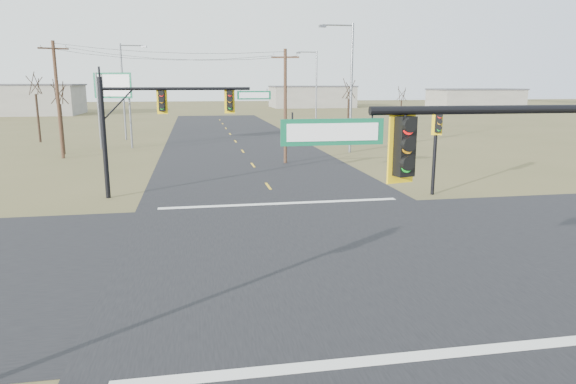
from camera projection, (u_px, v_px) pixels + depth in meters
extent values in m
plane|color=brown|center=(315.00, 251.00, 18.43)|extent=(320.00, 320.00, 0.00)
cube|color=black|center=(315.00, 251.00, 18.43)|extent=(160.00, 14.00, 0.02)
cube|color=black|center=(315.00, 251.00, 18.42)|extent=(14.00, 160.00, 0.02)
cube|color=silver|center=(394.00, 358.00, 11.20)|extent=(12.00, 0.40, 0.01)
cube|color=silver|center=(281.00, 203.00, 25.64)|extent=(12.00, 0.40, 0.01)
cube|color=#0C5636|center=(333.00, 132.00, 8.73)|extent=(1.80, 0.05, 0.45)
cylinder|color=black|center=(104.00, 139.00, 26.40)|extent=(0.25, 0.25, 6.24)
cylinder|color=black|center=(177.00, 89.00, 26.54)|extent=(7.58, 0.16, 0.16)
cube|color=#0C5636|center=(254.00, 95.00, 27.32)|extent=(1.80, 0.05, 0.45)
cylinder|color=black|center=(435.00, 154.00, 27.39)|extent=(0.19, 0.19, 4.43)
cylinder|color=#4A2E1F|center=(285.00, 107.00, 37.87)|extent=(0.24, 0.24, 8.36)
cube|color=#4A2E1F|center=(285.00, 57.00, 37.13)|extent=(2.00, 0.64, 0.12)
cylinder|color=#4A2E1F|center=(58.00, 101.00, 40.35)|extent=(0.26, 0.26, 9.14)
cube|color=#4A2E1F|center=(53.00, 48.00, 39.53)|extent=(2.12, 0.95, 0.12)
cylinder|color=slate|center=(99.00, 111.00, 46.61)|extent=(0.18, 0.18, 6.86)
cylinder|color=slate|center=(130.00, 111.00, 47.09)|extent=(0.18, 0.18, 6.86)
cube|color=#0C5636|center=(113.00, 85.00, 46.38)|extent=(3.46, 1.35, 2.29)
cylinder|color=slate|center=(351.00, 89.00, 43.80)|extent=(0.22, 0.22, 10.83)
cylinder|color=slate|center=(338.00, 25.00, 42.49)|extent=(2.60, 0.13, 0.13)
cube|color=slate|center=(322.00, 26.00, 42.29)|extent=(0.65, 0.42, 0.19)
cylinder|color=slate|center=(316.00, 90.00, 66.82)|extent=(0.20, 0.20, 10.02)
cylinder|color=slate|center=(308.00, 52.00, 65.61)|extent=(2.41, 0.12, 0.12)
cube|color=slate|center=(298.00, 53.00, 65.42)|extent=(0.56, 0.26, 0.18)
cylinder|color=slate|center=(123.00, 92.00, 53.89)|extent=(0.20, 0.20, 9.94)
cylinder|color=slate|center=(132.00, 45.00, 53.11)|extent=(2.39, 0.12, 0.12)
cube|color=slate|center=(144.00, 47.00, 53.34)|extent=(0.60, 0.40, 0.18)
cylinder|color=black|center=(62.00, 129.00, 43.25)|extent=(0.21, 0.21, 4.21)
cylinder|color=black|center=(38.00, 118.00, 52.01)|extent=(0.22, 0.22, 4.86)
cylinder|color=black|center=(348.00, 118.00, 57.50)|extent=(0.22, 0.22, 4.26)
cylinder|color=black|center=(401.00, 117.00, 61.21)|extent=(0.17, 0.17, 3.89)
cube|color=gray|center=(2.00, 100.00, 97.48)|extent=(28.00, 14.00, 5.50)
cube|color=gray|center=(312.00, 97.00, 128.14)|extent=(20.00, 12.00, 5.00)
cube|color=gray|center=(475.00, 101.00, 109.38)|extent=(18.00, 10.00, 4.50)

